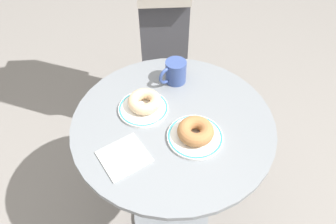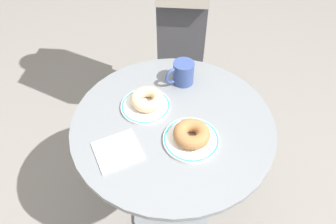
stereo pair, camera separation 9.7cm
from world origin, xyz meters
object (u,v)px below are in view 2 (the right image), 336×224
Objects in this scene: paper_napkin at (118,151)px; coffee_mug at (182,73)px; plate_right at (191,139)px; donut_cinnamon at (192,134)px; cafe_table at (172,162)px; plate_left at (146,106)px; donut_glazed at (147,99)px.

coffee_mug is at bearing 113.79° from paper_napkin.
plate_right is 1.32× the size of paper_napkin.
donut_cinnamon is at bearing -90.00° from plate_right.
coffee_mug reaches higher than donut_cinnamon.
plate_left is (-0.10, -0.04, 0.26)m from cafe_table.
cafe_table is 0.33m from paper_napkin.
plate_left is at bearing -78.29° from coffee_mug.
plate_left is at bearing -156.53° from cafe_table.
donut_cinnamon is at bearing 9.72° from donut_glazed.
paper_napkin is at bearing -86.42° from cafe_table.
cafe_table is at bearing 93.58° from paper_napkin.
cafe_table is 6.56× the size of donut_cinnamon.
coffee_mug reaches higher than paper_napkin.
donut_cinnamon reaches higher than plate_left.
donut_glazed is (-0.11, -0.03, 0.28)m from cafe_table.
coffee_mug is (-0.24, 0.14, 0.01)m from donut_cinnamon.
coffee_mug reaches higher than donut_glazed.
plate_right is at bearing 12.42° from plate_left.
donut_cinnamon is at bearing 67.09° from paper_napkin.
plate_right is 0.28m from coffee_mug.
donut_glazed is 0.21m from paper_napkin.
plate_left is 0.21m from donut_cinnamon.
plate_left and plate_right have the same top height.
paper_napkin is at bearing -55.16° from plate_left.
donut_glazed is 0.21m from donut_cinnamon.
cafe_table is 6.51× the size of donut_glazed.
paper_napkin is (0.12, -0.18, -0.03)m from donut_glazed.
donut_cinnamon reaches higher than donut_glazed.
plate_left is at bearing 124.84° from paper_napkin.
donut_glazed is at bearing -161.65° from cafe_table.
plate_left is 1.47× the size of coffee_mug.
plate_right is at bearing -29.34° from coffee_mug.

